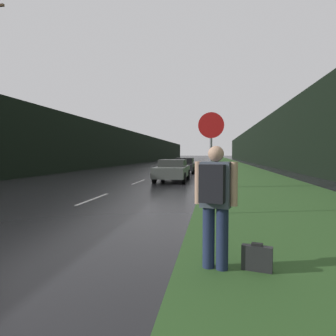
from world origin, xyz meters
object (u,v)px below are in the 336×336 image
Objects in this scene: stop_sign at (211,151)px; car_passing_near at (173,170)px; car_passing_far at (185,165)px; suitcase at (257,259)px; hitchhiker_with_backpack at (215,200)px.

car_passing_near is (-2.46, 10.15, -1.09)m from stop_sign.
car_passing_near is at bearing 90.00° from car_passing_far.
stop_sign reaches higher than suitcase.
hitchhiker_with_backpack is 0.38× the size of car_passing_near.
hitchhiker_with_backpack is at bearing 100.16° from car_passing_near.
stop_sign is 1.57× the size of hitchhiker_with_backpack.
suitcase is at bearing 98.03° from car_passing_far.
car_passing_far is at bearing 97.65° from stop_sign.
stop_sign reaches higher than hitchhiker_with_backpack.
hitchhiker_with_backpack reaches higher than suitcase.
car_passing_near reaches higher than suitcase.
stop_sign is 6.41× the size of suitcase.
car_passing_far reaches higher than car_passing_near.
hitchhiker_with_backpack reaches higher than car_passing_far.
stop_sign is 4.19m from hitchhiker_with_backpack.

